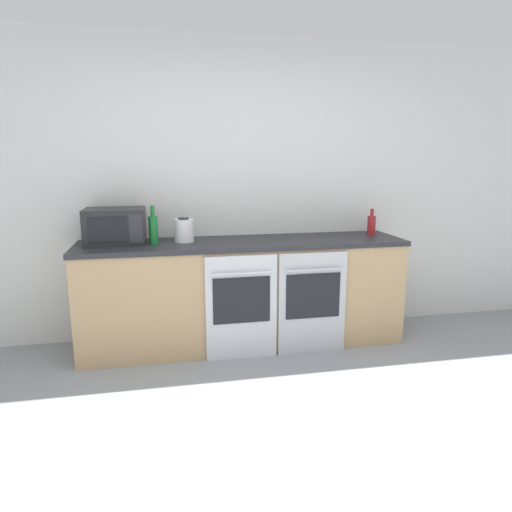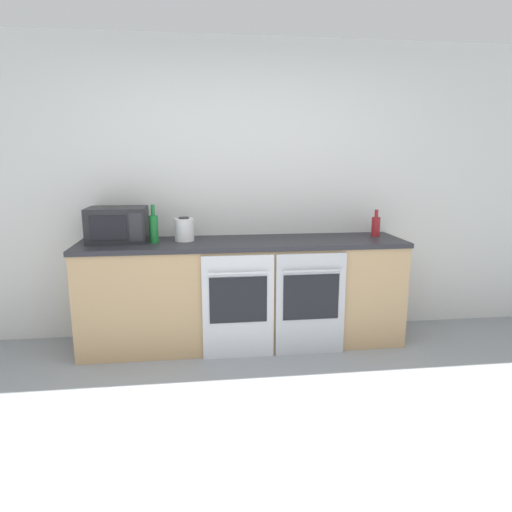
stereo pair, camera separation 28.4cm
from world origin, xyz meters
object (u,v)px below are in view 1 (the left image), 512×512
at_px(bottle_green, 153,229).
at_px(kettle, 184,230).
at_px(bottle_red, 371,225).
at_px(microwave, 115,226).
at_px(oven_left, 241,307).
at_px(oven_right, 312,302).

relative_size(bottle_green, kettle, 1.56).
bearing_deg(bottle_green, kettle, 13.96).
distance_m(bottle_red, bottle_green, 1.93).
relative_size(bottle_red, kettle, 1.18).
xyz_separation_m(microwave, bottle_red, (2.23, 0.00, -0.05)).
xyz_separation_m(bottle_red, bottle_green, (-1.93, -0.09, 0.03)).
bearing_deg(kettle, bottle_red, 0.95).
relative_size(microwave, bottle_green, 1.51).
distance_m(oven_left, kettle, 0.80).
distance_m(oven_right, kettle, 1.21).
bearing_deg(bottle_red, bottle_green, -177.36).
xyz_separation_m(oven_left, bottle_red, (1.27, 0.40, 0.57)).
relative_size(microwave, kettle, 2.36).
bearing_deg(oven_left, microwave, 157.28).
xyz_separation_m(microwave, bottle_green, (0.30, -0.09, -0.02)).
height_order(oven_left, bottle_red, bottle_red).
bearing_deg(oven_right, bottle_green, 165.83).
height_order(bottle_red, bottle_green, bottle_green).
height_order(bottle_red, kettle, bottle_red).
bearing_deg(oven_right, microwave, 165.44).
height_order(oven_right, bottle_green, bottle_green).
relative_size(oven_right, bottle_green, 2.71).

